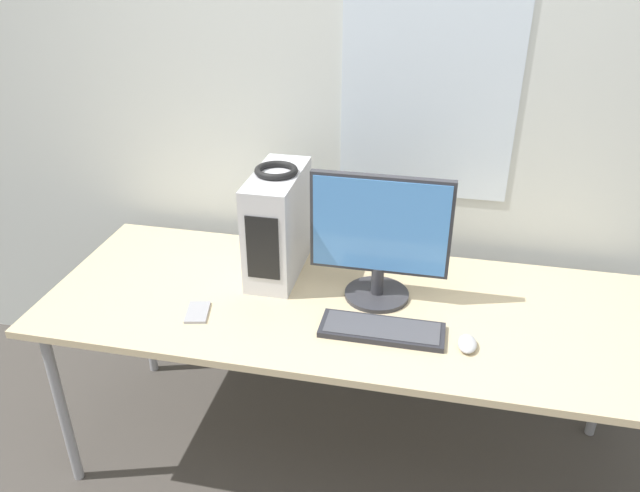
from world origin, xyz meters
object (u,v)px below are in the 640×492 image
at_px(monitor_main, 380,236).
at_px(keyboard, 382,330).
at_px(headphones, 276,170).
at_px(pc_tower, 278,224).
at_px(cell_phone, 198,312).
at_px(mouse, 467,344).

height_order(monitor_main, keyboard, monitor_main).
relative_size(headphones, keyboard, 0.38).
bearing_deg(monitor_main, headphones, 164.45).
bearing_deg(pc_tower, cell_phone, -119.68).
xyz_separation_m(headphones, mouse, (0.74, -0.36, -0.41)).
xyz_separation_m(pc_tower, mouse, (0.74, -0.36, -0.19)).
bearing_deg(headphones, mouse, -25.91).
distance_m(headphones, monitor_main, 0.46).
distance_m(pc_tower, monitor_main, 0.42).
relative_size(pc_tower, monitor_main, 0.83).
relative_size(mouse, cell_phone, 0.70).
bearing_deg(keyboard, headphones, 143.55).
bearing_deg(mouse, monitor_main, 143.51).
bearing_deg(keyboard, monitor_main, 102.09).
xyz_separation_m(pc_tower, keyboard, (0.45, -0.33, -0.20)).
xyz_separation_m(monitor_main, keyboard, (0.05, -0.22, -0.24)).
distance_m(pc_tower, headphones, 0.22).
bearing_deg(keyboard, cell_phone, -177.85).
bearing_deg(mouse, cell_phone, -179.92).
xyz_separation_m(pc_tower, headphones, (0.00, 0.00, 0.22)).
height_order(pc_tower, monitor_main, monitor_main).
height_order(monitor_main, cell_phone, monitor_main).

